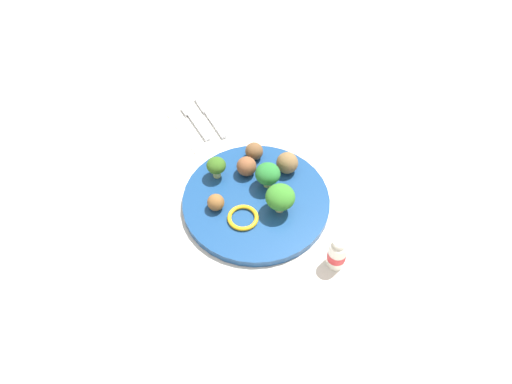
# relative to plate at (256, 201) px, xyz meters

# --- Properties ---
(ground_plane) EXTENTS (4.00, 4.00, 0.00)m
(ground_plane) POSITION_rel_plate_xyz_m (0.00, 0.00, -0.01)
(ground_plane) COLOR silver
(plate) EXTENTS (0.28, 0.28, 0.02)m
(plate) POSITION_rel_plate_xyz_m (0.00, 0.00, 0.00)
(plate) COLOR navy
(plate) RESTS_ON ground_plane
(broccoli_floret_front_right) EXTENTS (0.05, 0.05, 0.05)m
(broccoli_floret_front_right) POSITION_rel_plate_xyz_m (0.02, -0.04, 0.04)
(broccoli_floret_front_right) COLOR #93BE67
(broccoli_floret_front_right) RESTS_ON plate
(broccoli_floret_mid_right) EXTENTS (0.04, 0.04, 0.05)m
(broccoli_floret_mid_right) POSITION_rel_plate_xyz_m (0.09, 0.03, 0.04)
(broccoli_floret_mid_right) COLOR #ABBF75
(broccoli_floret_mid_right) RESTS_ON plate
(broccoli_floret_mid_left) EXTENTS (0.05, 0.05, 0.06)m
(broccoli_floret_mid_left) POSITION_rel_plate_xyz_m (-0.05, -0.02, 0.04)
(broccoli_floret_mid_left) COLOR #ACBF84
(broccoli_floret_mid_left) RESTS_ON plate
(meatball_far_rim) EXTENTS (0.04, 0.04, 0.04)m
(meatball_far_rim) POSITION_rel_plate_xyz_m (0.09, -0.05, 0.03)
(meatball_far_rim) COLOR brown
(meatball_far_rim) RESTS_ON plate
(meatball_near_rim) EXTENTS (0.04, 0.04, 0.04)m
(meatball_near_rim) POSITION_rel_plate_xyz_m (0.06, -0.02, 0.03)
(meatball_near_rim) COLOR brown
(meatball_near_rim) RESTS_ON plate
(meatball_front_left) EXTENTS (0.04, 0.04, 0.04)m
(meatball_front_left) POSITION_rel_plate_xyz_m (0.03, -0.09, 0.03)
(meatball_front_left) COLOR brown
(meatball_front_left) RESTS_ON plate
(meatball_mid_right) EXTENTS (0.03, 0.03, 0.03)m
(meatball_mid_right) POSITION_rel_plate_xyz_m (0.02, 0.07, 0.02)
(meatball_mid_right) COLOR brown
(meatball_mid_right) RESTS_ON plate
(pepper_ring_mid_left) EXTENTS (0.07, 0.07, 0.01)m
(pepper_ring_mid_left) POSITION_rel_plate_xyz_m (-0.03, 0.05, 0.01)
(pepper_ring_mid_left) COLOR yellow
(pepper_ring_mid_left) RESTS_ON plate
(napkin) EXTENTS (0.17, 0.12, 0.01)m
(napkin) POSITION_rel_plate_xyz_m (0.25, -0.02, -0.01)
(napkin) COLOR white
(napkin) RESTS_ON ground_plane
(fork) EXTENTS (0.12, 0.02, 0.01)m
(fork) POSITION_rel_plate_xyz_m (0.26, -0.01, -0.00)
(fork) COLOR silver
(fork) RESTS_ON napkin
(knife) EXTENTS (0.15, 0.03, 0.01)m
(knife) POSITION_rel_plate_xyz_m (0.26, -0.04, -0.00)
(knife) COLOR silver
(knife) RESTS_ON napkin
(yogurt_bottle) EXTENTS (0.03, 0.03, 0.07)m
(yogurt_bottle) POSITION_rel_plate_xyz_m (-0.18, -0.05, 0.02)
(yogurt_bottle) COLOR white
(yogurt_bottle) RESTS_ON ground_plane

